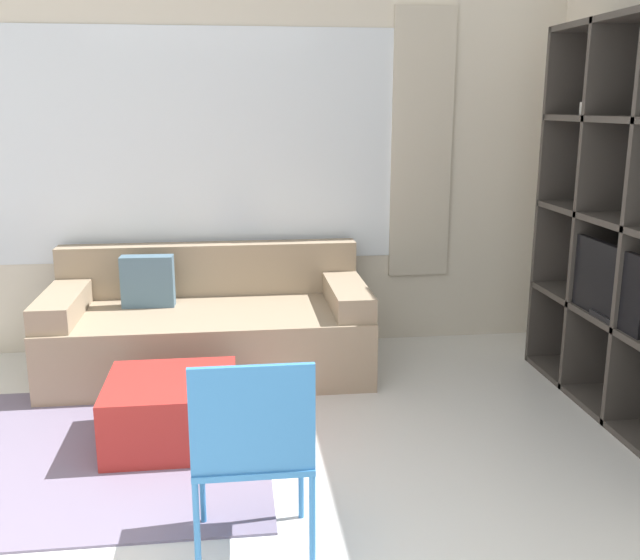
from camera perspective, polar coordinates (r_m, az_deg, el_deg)
wall_back at (r=5.14m, az=-10.17°, el=9.41°), size 6.51×0.11×2.70m
area_rug at (r=4.00m, az=-22.47°, el=-12.88°), size 2.44×1.66×0.01m
couch_main at (r=4.81m, az=-8.86°, el=-3.82°), size 2.06×0.98×0.79m
ottoman at (r=3.87m, az=-11.73°, el=-10.23°), size 0.67×0.64×0.35m
folding_chair at (r=2.71m, az=-5.43°, el=-12.80°), size 0.44×0.46×0.86m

